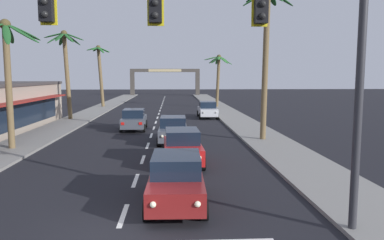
# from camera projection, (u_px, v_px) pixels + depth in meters

# --- Properties ---
(ground_plane) EXTENTS (220.00, 220.00, 0.00)m
(ground_plane) POSITION_uv_depth(u_px,v_px,m) (116.00, 236.00, 10.10)
(ground_plane) COLOR black
(sidewalk_right) EXTENTS (3.20, 110.00, 0.14)m
(sidewalk_right) POSITION_uv_depth(u_px,v_px,m) (249.00, 128.00, 30.34)
(sidewalk_right) COLOR gray
(sidewalk_right) RESTS_ON ground
(sidewalk_left) EXTENTS (3.20, 110.00, 0.14)m
(sidewalk_left) POSITION_uv_depth(u_px,v_px,m) (54.00, 130.00, 29.52)
(sidewalk_left) COLOR gray
(sidewalk_left) RESTS_ON ground
(lane_markings) EXTENTS (4.28, 87.81, 0.01)m
(lane_markings) POSITION_uv_depth(u_px,v_px,m) (159.00, 130.00, 29.94)
(lane_markings) COLOR silver
(lane_markings) RESTS_ON ground
(traffic_signal_mast) EXTENTS (11.03, 0.41, 7.43)m
(traffic_signal_mast) POSITION_uv_depth(u_px,v_px,m) (225.00, 32.00, 9.48)
(traffic_signal_mast) COLOR #2D2D33
(traffic_signal_mast) RESTS_ON ground
(sedan_lead_at_stop_bar) EXTENTS (2.02, 4.48, 1.68)m
(sedan_lead_at_stop_bar) POSITION_uv_depth(u_px,v_px,m) (176.00, 179.00, 12.54)
(sedan_lead_at_stop_bar) COLOR maroon
(sedan_lead_at_stop_bar) RESTS_ON ground
(sedan_third_in_queue) EXTENTS (2.05, 4.49, 1.68)m
(sedan_third_in_queue) POSITION_uv_depth(u_px,v_px,m) (182.00, 146.00, 18.38)
(sedan_third_in_queue) COLOR red
(sedan_third_in_queue) RESTS_ON ground
(sedan_fifth_in_queue) EXTENTS (2.00, 4.47, 1.68)m
(sedan_fifth_in_queue) POSITION_uv_depth(u_px,v_px,m) (173.00, 129.00, 24.18)
(sedan_fifth_in_queue) COLOR #4C515B
(sedan_fifth_in_queue) RESTS_ON ground
(sedan_oncoming_far) EXTENTS (1.99, 4.47, 1.68)m
(sedan_oncoming_far) POSITION_uv_depth(u_px,v_px,m) (134.00, 119.00, 29.80)
(sedan_oncoming_far) COLOR #4C515B
(sedan_oncoming_far) RESTS_ON ground
(sedan_parked_nearest_kerb) EXTENTS (1.96, 4.46, 1.68)m
(sedan_parked_nearest_kerb) POSITION_uv_depth(u_px,v_px,m) (207.00, 110.00, 38.42)
(sedan_parked_nearest_kerb) COLOR silver
(sedan_parked_nearest_kerb) RESTS_ON ground
(palm_left_second) EXTENTS (4.22, 4.31, 7.47)m
(palm_left_second) POSITION_uv_depth(u_px,v_px,m) (6.00, 57.00, 21.07)
(palm_left_second) COLOR brown
(palm_left_second) RESTS_ON ground
(palm_left_third) EXTENTS (3.77, 3.61, 8.62)m
(palm_left_third) POSITION_uv_depth(u_px,v_px,m) (66.00, 59.00, 35.74)
(palm_left_third) COLOR brown
(palm_left_third) RESTS_ON ground
(palm_left_farthest) EXTENTS (3.23, 3.21, 8.41)m
(palm_left_farthest) POSITION_uv_depth(u_px,v_px,m) (100.00, 66.00, 50.51)
(palm_left_farthest) COLOR brown
(palm_left_farthest) RESTS_ON ground
(palm_right_second) EXTENTS (3.34, 3.31, 9.99)m
(palm_right_second) POSITION_uv_depth(u_px,v_px,m) (266.00, 40.00, 24.04)
(palm_right_second) COLOR brown
(palm_right_second) RESTS_ON ground
(palm_right_farthest) EXTENTS (3.86, 3.93, 7.16)m
(palm_right_farthest) POSITION_uv_depth(u_px,v_px,m) (218.00, 70.00, 50.47)
(palm_right_farthest) COLOR brown
(palm_right_farthest) RESTS_ON ground
(town_gateway_arch) EXTENTS (15.15, 0.90, 5.82)m
(town_gateway_arch) POSITION_uv_depth(u_px,v_px,m) (165.00, 78.00, 81.58)
(town_gateway_arch) COLOR #423D38
(town_gateway_arch) RESTS_ON ground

